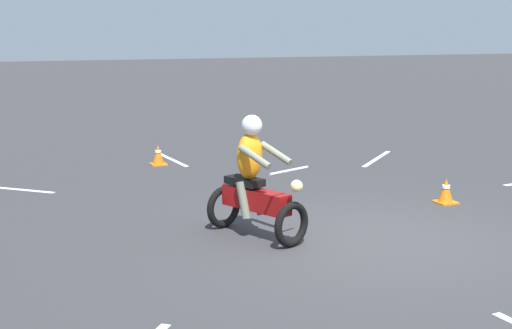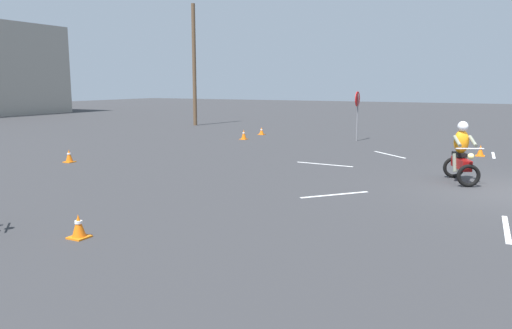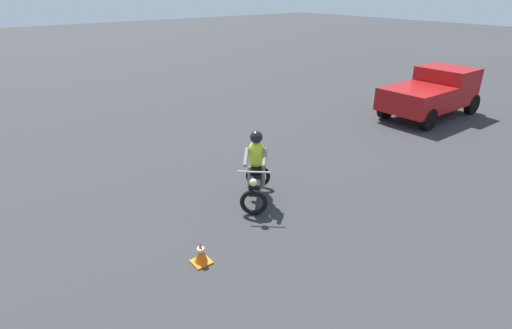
# 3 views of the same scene
# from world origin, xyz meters

# --- Properties ---
(ground_plane) EXTENTS (120.00, 120.00, 0.00)m
(ground_plane) POSITION_xyz_m (0.00, 0.00, 0.00)
(ground_plane) COLOR #333335
(motorcycle_rider_foreground) EXTENTS (1.54, 1.10, 1.66)m
(motorcycle_rider_foreground) POSITION_xyz_m (0.78, 1.46, 0.73)
(motorcycle_rider_foreground) COLOR black
(motorcycle_rider_foreground) RESTS_ON ground
(traffic_cone_near_left) EXTENTS (0.32, 0.32, 0.42)m
(traffic_cone_near_left) POSITION_xyz_m (6.38, 1.28, 0.20)
(traffic_cone_near_left) COLOR orange
(traffic_cone_near_left) RESTS_ON ground
(traffic_cone_mid_center) EXTENTS (0.32, 0.32, 0.40)m
(traffic_cone_mid_center) POSITION_xyz_m (1.32, -2.14, 0.19)
(traffic_cone_mid_center) COLOR orange
(traffic_cone_mid_center) RESTS_ON ground
(lane_stripe_e) EXTENTS (1.84, 0.21, 0.01)m
(lane_stripe_e) POSITION_xyz_m (6.87, 0.85, 0.00)
(lane_stripe_e) COLOR silver
(lane_stripe_e) RESTS_ON ground
(lane_stripe_ne) EXTENTS (1.43, 1.51, 0.01)m
(lane_stripe_ne) POSITION_xyz_m (5.23, 4.35, 0.00)
(lane_stripe_ne) COLOR silver
(lane_stripe_ne) RESTS_ON ground
(lane_stripe_se) EXTENTS (1.51, 1.60, 0.01)m
(lane_stripe_se) POSITION_xyz_m (5.22, -3.31, 0.00)
(lane_stripe_se) COLOR silver
(lane_stripe_se) RESTS_ON ground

